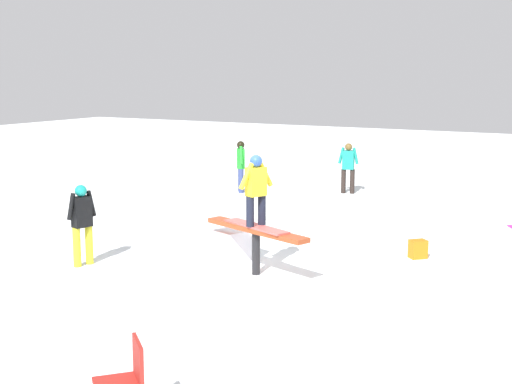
{
  "coord_description": "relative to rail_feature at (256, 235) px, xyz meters",
  "views": [
    {
      "loc": [
        5.68,
        -10.16,
        3.41
      ],
      "look_at": [
        0.0,
        0.0,
        1.41
      ],
      "focal_mm": 50.0,
      "sensor_mm": 36.0,
      "label": 1
    }
  ],
  "objects": [
    {
      "name": "bystander_black",
      "position": [
        -2.94,
        -1.0,
        0.13
      ],
      "size": [
        0.27,
        0.58,
        1.44
      ],
      "rotation": [
        0.0,
        0.0,
        1.32
      ],
      "color": "gold",
      "rests_on": "ground"
    },
    {
      "name": "main_rider_on_rail",
      "position": [
        0.0,
        0.0,
        0.71
      ],
      "size": [
        1.44,
        0.81,
        1.22
      ],
      "rotation": [
        0.0,
        0.0,
        -0.39
      ],
      "color": "#E95C56",
      "rests_on": "rail_feature"
    },
    {
      "name": "bystander_teal",
      "position": [
        -1.67,
        8.26,
        0.11
      ],
      "size": [
        0.58,
        0.26,
        1.41
      ],
      "rotation": [
        0.0,
        0.0,
        3.38
      ],
      "color": "#2B211E",
      "rests_on": "ground"
    },
    {
      "name": "snow_kicker_ramp",
      "position": [
        -1.54,
        0.53,
        -0.41
      ],
      "size": [
        2.19,
        2.01,
        0.55
      ],
      "primitive_type": "cube",
      "rotation": [
        0.0,
        0.0,
        -0.33
      ],
      "color": "white",
      "rests_on": "ground"
    },
    {
      "name": "bystander_green",
      "position": [
        -4.4,
        6.98,
        0.13
      ],
      "size": [
        0.43,
        0.59,
        1.44
      ],
      "rotation": [
        0.0,
        0.0,
        5.3
      ],
      "color": "#36447C",
      "rests_on": "ground"
    },
    {
      "name": "backpack_on_snow",
      "position": [
        2.08,
        2.36,
        -0.51
      ],
      "size": [
        0.37,
        0.37,
        0.34
      ],
      "primitive_type": "cube",
      "rotation": [
        0.0,
        0.0,
        3.95
      ],
      "color": "orange",
      "rests_on": "ground"
    },
    {
      "name": "loose_snowboard_white",
      "position": [
        -2.03,
        4.0,
        -0.67
      ],
      "size": [
        0.53,
        1.56,
        0.02
      ],
      "primitive_type": "cube",
      "rotation": [
        0.0,
        0.0,
        1.4
      ],
      "color": "silver",
      "rests_on": "ground"
    },
    {
      "name": "rail_feature",
      "position": [
        0.0,
        0.0,
        0.0
      ],
      "size": [
        2.23,
        1.01,
        0.81
      ],
      "rotation": [
        0.0,
        0.0,
        -0.33
      ],
      "color": "black",
      "rests_on": "ground"
    },
    {
      "name": "ground_plane",
      "position": [
        0.0,
        0.0,
        -0.68
      ],
      "size": [
        60.0,
        60.0,
        0.0
      ],
      "primitive_type": "plane",
      "color": "white"
    }
  ]
}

